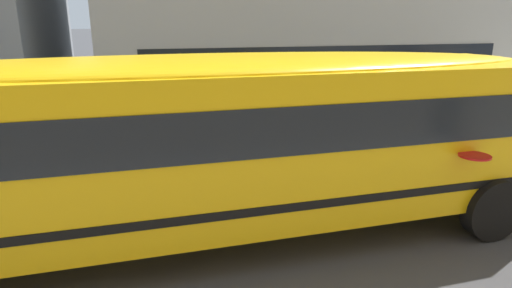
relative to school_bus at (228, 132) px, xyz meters
name	(u,v)px	position (x,y,z in m)	size (l,w,h in m)	color
ground_plane	(297,184)	(1.92, 1.85, -1.80)	(400.00, 400.00, 0.00)	#424244
sidewalk_far	(228,116)	(1.92, 9.16, -1.79)	(120.00, 3.00, 0.01)	gray
lane_centreline	(297,184)	(1.92, 1.85, -1.79)	(110.00, 0.16, 0.01)	silver
school_bus	(228,132)	(0.00, 0.00, 0.00)	(13.54, 3.20, 3.03)	yellow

